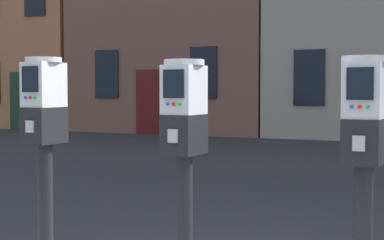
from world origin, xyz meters
The scene contains 4 objects.
parking_meter_near_kerb centered at (-1.09, -0.23, 1.15)m, with size 0.22×0.26×1.46m.
parking_meter_twin_adjacent centered at (-0.16, -0.23, 1.12)m, with size 0.22×0.26×1.43m.
parking_meter_end_of_row centered at (0.77, -0.23, 1.12)m, with size 0.22×0.26×1.42m.
townhouse_green_painted centered at (-14.70, 16.45, 4.72)m, with size 6.37×6.03×9.43m.
Camera 1 is at (1.17, -3.02, 1.40)m, focal length 54.34 mm.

